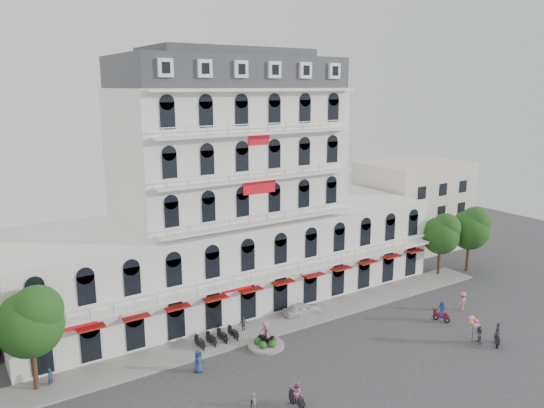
{
  "coord_description": "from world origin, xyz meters",
  "views": [
    {
      "loc": [
        -25.53,
        -29.88,
        22.23
      ],
      "look_at": [
        0.21,
        10.0,
        11.61
      ],
      "focal_mm": 35.0,
      "sensor_mm": 36.0,
      "label": 1
    }
  ],
  "objects": [
    {
      "name": "ground",
      "position": [
        0.0,
        0.0,
        0.0
      ],
      "size": [
        120.0,
        120.0,
        0.0
      ],
      "primitive_type": "plane",
      "color": "#38383A",
      "rests_on": "ground"
    },
    {
      "name": "sidewalk",
      "position": [
        0.0,
        9.0,
        0.08
      ],
      "size": [
        53.0,
        4.0,
        0.16
      ],
      "primitive_type": "cube",
      "color": "gray",
      "rests_on": "ground"
    },
    {
      "name": "main_building",
      "position": [
        0.0,
        18.0,
        9.96
      ],
      "size": [
        45.0,
        15.0,
        25.8
      ],
      "color": "silver",
      "rests_on": "ground"
    },
    {
      "name": "flank_building_east",
      "position": [
        30.0,
        20.0,
        6.0
      ],
      "size": [
        14.0,
        10.0,
        12.0
      ],
      "primitive_type": "cube",
      "color": "beige",
      "rests_on": "ground"
    },
    {
      "name": "traffic_island",
      "position": [
        -3.0,
        6.0,
        0.26
      ],
      "size": [
        3.2,
        3.2,
        1.6
      ],
      "color": "gray",
      "rests_on": "ground"
    },
    {
      "name": "parked_scooter_row",
      "position": [
        -6.35,
        8.8,
        0.0
      ],
      "size": [
        4.4,
        1.8,
        1.1
      ],
      "primitive_type": null,
      "color": "black",
      "rests_on": "ground"
    },
    {
      "name": "tree_west_inner",
      "position": [
        -20.95,
        9.48,
        5.68
      ],
      "size": [
        4.76,
        4.76,
        8.25
      ],
      "color": "#382314",
      "rests_on": "ground"
    },
    {
      "name": "tree_east_inner",
      "position": [
        24.05,
        9.98,
        5.21
      ],
      "size": [
        4.4,
        4.37,
        7.57
      ],
      "color": "#382314",
      "rests_on": "ground"
    },
    {
      "name": "tree_east_outer",
      "position": [
        28.05,
        8.98,
        5.55
      ],
      "size": [
        4.65,
        4.65,
        8.05
      ],
      "color": "#382314",
      "rests_on": "ground"
    },
    {
      "name": "parked_car",
      "position": [
        3.42,
        9.5,
        0.65
      ],
      "size": [
        3.98,
        1.98,
        1.3
      ],
      "primitive_type": "imported",
      "rotation": [
        0.0,
        0.0,
        1.45
      ],
      "color": "silver",
      "rests_on": "ground"
    },
    {
      "name": "rider_west",
      "position": [
        -9.21,
        -2.34,
        0.91
      ],
      "size": [
        0.96,
        1.59,
        2.07
      ],
      "rotation": [
        0.0,
        0.0,
        1.12
      ],
      "color": "black",
      "rests_on": "ground"
    },
    {
      "name": "rider_southwest",
      "position": [
        -5.93,
        -2.76,
        1.01
      ],
      "size": [
        0.61,
        1.7,
        2.03
      ],
      "rotation": [
        0.0,
        0.0,
        1.6
      ],
      "color": "black",
      "rests_on": "ground"
    },
    {
      "name": "rider_east",
      "position": [
        13.96,
        1.13,
        1.05
      ],
      "size": [
        0.81,
        1.65,
        2.11
      ],
      "rotation": [
        0.0,
        0.0,
        1.9
      ],
      "color": "maroon",
      "rests_on": "ground"
    },
    {
      "name": "rider_northeast",
      "position": [
        14.12,
        -4.76,
        1.06
      ],
      "size": [
        1.39,
        1.23,
        2.16
      ],
      "rotation": [
        0.0,
        0.0,
        3.83
      ],
      "color": "black",
      "rests_on": "ground"
    },
    {
      "name": "rider_center",
      "position": [
        -2.99,
        6.13,
        1.21
      ],
      "size": [
        1.17,
        1.52,
        2.28
      ],
      "rotation": [
        0.0,
        0.0,
        5.25
      ],
      "color": "black",
      "rests_on": "ground"
    },
    {
      "name": "pedestrian_left",
      "position": [
        -9.75,
        5.33,
        0.95
      ],
      "size": [
        1.06,
        0.84,
        1.9
      ],
      "primitive_type": "imported",
      "rotation": [
        0.0,
        0.0,
        0.29
      ],
      "color": "navy",
      "rests_on": "ground"
    },
    {
      "name": "pedestrian_mid",
      "position": [
        -3.25,
        9.5,
        0.76
      ],
      "size": [
        0.93,
        0.47,
        1.52
      ],
      "primitive_type": "imported",
      "rotation": [
        0.0,
        0.0,
        3.03
      ],
      "color": "#4D4F54",
      "rests_on": "ground"
    },
    {
      "name": "pedestrian_right",
      "position": [
        17.77,
        1.72,
        0.97
      ],
      "size": [
        1.35,
        0.89,
        1.95
      ],
      "primitive_type": "imported",
      "rotation": [
        0.0,
        0.0,
        3.28
      ],
      "color": "#BD6480",
      "rests_on": "ground"
    },
    {
      "name": "pedestrian_far",
      "position": [
        -20.0,
        9.5,
        0.75
      ],
      "size": [
        0.64,
        0.64,
        1.5
      ],
      "primitive_type": "imported",
      "rotation": [
        0.0,
        0.0,
        0.77
      ],
      "color": "navy",
      "rests_on": "ground"
    },
    {
      "name": "balloon_vendor",
      "position": [
        12.93,
        -3.52,
        1.26
      ],
      "size": [
        1.48,
        1.35,
        2.45
      ],
      "color": "slate",
      "rests_on": "ground"
    }
  ]
}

